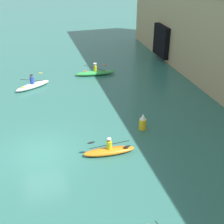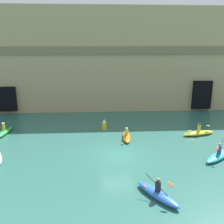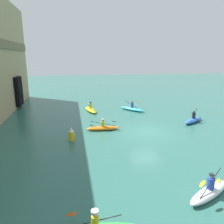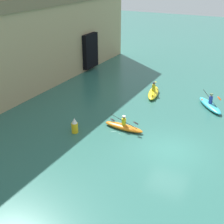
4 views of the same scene
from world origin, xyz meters
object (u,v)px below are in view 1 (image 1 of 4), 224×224
Objects in this scene: kayak_orange at (109,151)px; kayak_white at (33,85)px; kayak_green at (95,73)px; marker_buoy at (143,122)px.

kayak_white is at bearing 112.35° from kayak_orange.
kayak_green reaches higher than marker_buoy.
kayak_orange is at bearing 82.34° from kayak_white.
kayak_white is (-10.38, -3.63, 0.04)m from kayak_orange.
marker_buoy is at bearing 38.68° from kayak_orange.
kayak_white reaches higher than kayak_orange.
kayak_green reaches higher than kayak_orange.
kayak_orange is 3.41m from marker_buoy.
kayak_green is at bearing 167.06° from kayak_white.
kayak_green is 1.22× the size of kayak_white.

